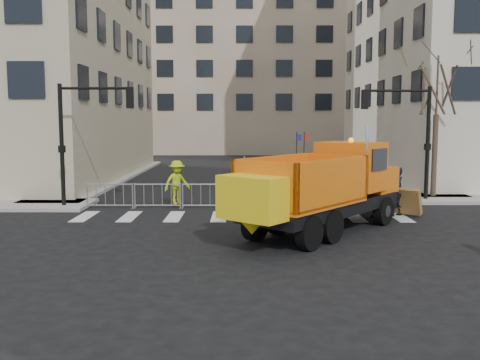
{
  "coord_description": "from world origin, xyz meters",
  "views": [
    {
      "loc": [
        -0.15,
        -15.58,
        3.85
      ],
      "look_at": [
        -0.25,
        2.5,
        1.82
      ],
      "focal_mm": 40.0,
      "sensor_mm": 36.0,
      "label": 1
    }
  ],
  "objects_px": {
    "cop_a": "(396,192)",
    "worker": "(177,182)",
    "plow_truck": "(321,186)",
    "cop_c": "(378,195)",
    "newspaper_box": "(384,189)",
    "cop_b": "(393,192)"
  },
  "relations": [
    {
      "from": "cop_a",
      "to": "newspaper_box",
      "type": "bearing_deg",
      "value": -133.5
    },
    {
      "from": "cop_a",
      "to": "worker",
      "type": "bearing_deg",
      "value": -50.74
    },
    {
      "from": "cop_a",
      "to": "worker",
      "type": "xyz_separation_m",
      "value": [
        -9.06,
        2.14,
        0.12
      ]
    },
    {
      "from": "plow_truck",
      "to": "worker",
      "type": "height_order",
      "value": "plow_truck"
    },
    {
      "from": "cop_b",
      "to": "cop_c",
      "type": "height_order",
      "value": "cop_c"
    },
    {
      "from": "plow_truck",
      "to": "cop_c",
      "type": "xyz_separation_m",
      "value": [
        2.69,
        2.91,
        -0.71
      ]
    },
    {
      "from": "worker",
      "to": "plow_truck",
      "type": "bearing_deg",
      "value": -80.38
    },
    {
      "from": "cop_b",
      "to": "cop_a",
      "type": "bearing_deg",
      "value": 99.29
    },
    {
      "from": "worker",
      "to": "cop_c",
      "type": "bearing_deg",
      "value": -53.05
    },
    {
      "from": "worker",
      "to": "newspaper_box",
      "type": "height_order",
      "value": "worker"
    },
    {
      "from": "cop_a",
      "to": "worker",
      "type": "relative_size",
      "value": 1.03
    },
    {
      "from": "cop_a",
      "to": "cop_c",
      "type": "xyz_separation_m",
      "value": [
        -0.82,
        -0.42,
        -0.08
      ]
    },
    {
      "from": "plow_truck",
      "to": "newspaper_box",
      "type": "distance_m",
      "value": 7.56
    },
    {
      "from": "worker",
      "to": "cop_b",
      "type": "bearing_deg",
      "value": -46.54
    },
    {
      "from": "cop_b",
      "to": "cop_c",
      "type": "distance_m",
      "value": 1.17
    },
    {
      "from": "plow_truck",
      "to": "cop_b",
      "type": "bearing_deg",
      "value": -3.65
    },
    {
      "from": "plow_truck",
      "to": "cop_a",
      "type": "xyz_separation_m",
      "value": [
        3.51,
        3.33,
        -0.64
      ]
    },
    {
      "from": "plow_truck",
      "to": "cop_b",
      "type": "distance_m",
      "value": 5.19
    },
    {
      "from": "cop_c",
      "to": "newspaper_box",
      "type": "height_order",
      "value": "cop_c"
    },
    {
      "from": "cop_a",
      "to": "cop_b",
      "type": "xyz_separation_m",
      "value": [
        -0.01,
        0.42,
        -0.1
      ]
    },
    {
      "from": "cop_c",
      "to": "worker",
      "type": "xyz_separation_m",
      "value": [
        -8.24,
        2.56,
        0.19
      ]
    },
    {
      "from": "plow_truck",
      "to": "cop_c",
      "type": "distance_m",
      "value": 4.03
    }
  ]
}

